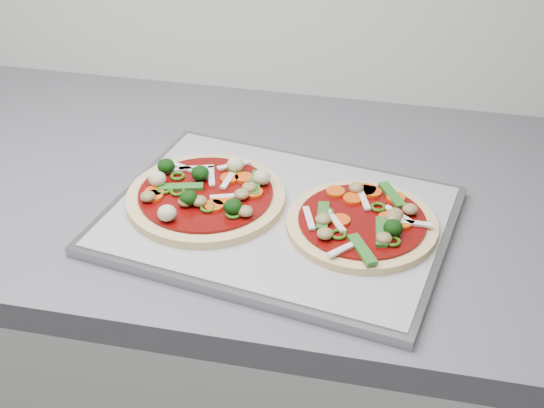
# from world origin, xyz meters

# --- Properties ---
(countertop) EXTENTS (3.60, 0.60, 0.04)m
(countertop) POSITION_xyz_m (0.00, 1.30, 0.88)
(countertop) COLOR slate
(countertop) RESTS_ON base_cabinet
(baking_tray) EXTENTS (0.48, 0.39, 0.01)m
(baking_tray) POSITION_xyz_m (-0.30, 1.22, 0.91)
(baking_tray) COLOR gray
(baking_tray) RESTS_ON countertop
(parchment) EXTENTS (0.46, 0.37, 0.00)m
(parchment) POSITION_xyz_m (-0.30, 1.22, 0.92)
(parchment) COLOR #9E9EA4
(parchment) RESTS_ON baking_tray
(pizza_left) EXTENTS (0.24, 0.24, 0.04)m
(pizza_left) POSITION_xyz_m (-0.40, 1.23, 0.93)
(pizza_left) COLOR #E1BD7B
(pizza_left) RESTS_ON parchment
(pizza_right) EXTENTS (0.26, 0.26, 0.03)m
(pizza_right) POSITION_xyz_m (-0.19, 1.21, 0.92)
(pizza_right) COLOR #E1BD7B
(pizza_right) RESTS_ON parchment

